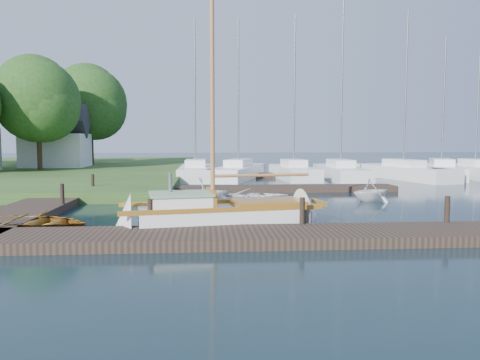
{
  "coord_description": "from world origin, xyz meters",
  "views": [
    {
      "loc": [
        -1.38,
        -18.67,
        2.84
      ],
      "look_at": [
        0.0,
        0.0,
        1.2
      ],
      "focal_mm": 35.0,
      "sensor_mm": 36.0,
      "label": 1
    }
  ],
  "objects": [
    {
      "name": "marina_boat_6",
      "position": [
        18.16,
        13.86,
        0.57
      ],
      "size": [
        2.74,
        7.49,
        9.86
      ],
      "rotation": [
        0.0,
        0.0,
        1.5
      ],
      "color": "white",
      "rests_on": "ground"
    },
    {
      "name": "marina_boat_4",
      "position": [
        12.75,
        13.74,
        0.57
      ],
      "size": [
        4.35,
        9.41,
        11.77
      ],
      "rotation": [
        0.0,
        0.0,
        1.82
      ],
      "color": "white",
      "rests_on": "ground"
    },
    {
      "name": "ground",
      "position": [
        0.0,
        0.0,
        0.0
      ],
      "size": [
        160.0,
        160.0,
        0.0
      ],
      "primitive_type": "plane",
      "color": "black",
      "rests_on": "ground"
    },
    {
      "name": "pontoon",
      "position": [
        10.0,
        16.0,
        0.15
      ],
      "size": [
        30.0,
        1.6,
        0.3
      ],
      "primitive_type": "cube",
      "color": "#2C211A",
      "rests_on": "ground"
    },
    {
      "name": "mooring_post_1",
      "position": [
        -3.0,
        -5.0,
        0.7
      ],
      "size": [
        0.16,
        0.16,
        0.8
      ],
      "primitive_type": "cylinder",
      "color": "black",
      "rests_on": "near_dock"
    },
    {
      "name": "tender_a",
      "position": [
        -1.14,
        1.57,
        0.36
      ],
      "size": [
        3.79,
        2.93,
        0.72
      ],
      "primitive_type": "imported",
      "rotation": [
        0.0,
        0.0,
        1.7
      ],
      "color": "white",
      "rests_on": "ground"
    },
    {
      "name": "left_dock",
      "position": [
        -8.0,
        2.0,
        0.15
      ],
      "size": [
        2.2,
        18.0,
        0.3
      ],
      "primitive_type": "cube",
      "color": "#2C211A",
      "rests_on": "ground"
    },
    {
      "name": "far_dock",
      "position": [
        2.0,
        6.5,
        0.15
      ],
      "size": [
        14.0,
        1.6,
        0.3
      ],
      "primitive_type": "cube",
      "color": "#2C211A",
      "rests_on": "ground"
    },
    {
      "name": "mooring_post_5",
      "position": [
        -7.0,
        5.0,
        0.7
      ],
      "size": [
        0.16,
        0.16,
        0.8
      ],
      "primitive_type": "cylinder",
      "color": "black",
      "rests_on": "left_dock"
    },
    {
      "name": "tender_d",
      "position": [
        6.23,
        2.17,
        0.57
      ],
      "size": [
        2.75,
        2.62,
        1.13
      ],
      "primitive_type": "imported",
      "rotation": [
        0.0,
        0.0,
        2.03
      ],
      "color": "white",
      "rests_on": "ground"
    },
    {
      "name": "tree_3",
      "position": [
        -14.0,
        18.05,
        5.81
      ],
      "size": [
        6.41,
        6.38,
        8.74
      ],
      "color": "#332114",
      "rests_on": "shore"
    },
    {
      "name": "mooring_post_2",
      "position": [
        1.5,
        -5.0,
        0.7
      ],
      "size": [
        0.16,
        0.16,
        0.8
      ],
      "primitive_type": "cylinder",
      "color": "black",
      "rests_on": "near_dock"
    },
    {
      "name": "dinghy",
      "position": [
        -6.63,
        -3.92,
        0.36
      ],
      "size": [
        4.15,
        3.55,
        0.73
      ],
      "primitive_type": "imported",
      "rotation": [
        0.0,
        0.0,
        1.22
      ],
      "color": "#8A5B1A",
      "rests_on": "ground"
    },
    {
      "name": "tender_b",
      "position": [
        -1.45,
        2.06,
        0.62
      ],
      "size": [
        2.49,
        2.19,
        1.24
      ],
      "primitive_type": "imported",
      "rotation": [
        0.0,
        0.0,
        1.5
      ],
      "color": "white",
      "rests_on": "ground"
    },
    {
      "name": "marina_boat_3",
      "position": [
        8.16,
        13.79,
        0.59
      ],
      "size": [
        2.48,
        8.65,
        13.2
      ],
      "rotation": [
        0.0,
        0.0,
        1.54
      ],
      "color": "white",
      "rests_on": "ground"
    },
    {
      "name": "mooring_post_3",
      "position": [
        6.0,
        -5.0,
        0.7
      ],
      "size": [
        0.16,
        0.16,
        0.8
      ],
      "primitive_type": "cylinder",
      "color": "black",
      "rests_on": "near_dock"
    },
    {
      "name": "near_dock",
      "position": [
        0.0,
        -6.0,
        0.15
      ],
      "size": [
        18.0,
        2.2,
        0.3
      ],
      "primitive_type": "cube",
      "color": "#2C211A",
      "rests_on": "ground"
    },
    {
      "name": "sailboat",
      "position": [
        -0.8,
        -3.97,
        0.34
      ],
      "size": [
        7.37,
        3.08,
        9.83
      ],
      "rotation": [
        0.0,
        0.0,
        0.16
      ],
      "color": "white",
      "rests_on": "ground"
    },
    {
      "name": "house_c",
      "position": [
        -14.0,
        22.0,
        2.58
      ],
      "size": [
        5.25,
        4.0,
        5.28
      ],
      "color": "silver",
      "rests_on": "shore"
    },
    {
      "name": "marina_boat_0",
      "position": [
        -2.08,
        14.53,
        0.58
      ],
      "size": [
        2.3,
        7.53,
        11.16
      ],
      "rotation": [
        0.0,
        0.0,
        1.56
      ],
      "color": "white",
      "rests_on": "ground"
    },
    {
      "name": "marina_boat_1",
      "position": [
        0.98,
        14.79,
        0.57
      ],
      "size": [
        4.86,
        8.73,
        11.27
      ],
      "rotation": [
        0.0,
        0.0,
        1.24
      ],
      "color": "white",
      "rests_on": "ground"
    },
    {
      "name": "tender_c",
      "position": [
        0.63,
        2.01,
        0.36
      ],
      "size": [
        3.6,
        2.66,
        0.72
      ],
      "primitive_type": "imported",
      "rotation": [
        0.0,
        0.0,
        1.62
      ],
      "color": "white",
      "rests_on": "ground"
    },
    {
      "name": "marina_boat_2",
      "position": [
        4.9,
        14.26,
        0.58
      ],
      "size": [
        2.65,
        7.22,
        11.47
      ],
      "rotation": [
        0.0,
        0.0,
        1.63
      ],
      "color": "white",
      "rests_on": "ground"
    },
    {
      "name": "marina_boat_5",
      "position": [
        16.0,
        14.59,
        0.56
      ],
      "size": [
        4.92,
        8.78,
        10.24
      ],
      "rotation": [
        0.0,
        0.0,
        1.23
      ],
      "color": "white",
      "rests_on": "ground"
    },
    {
      "name": "mooring_post_4",
      "position": [
        -7.0,
        0.0,
        0.7
      ],
      "size": [
        0.16,
        0.16,
        0.8
      ],
      "primitive_type": "cylinder",
      "color": "black",
      "rests_on": "left_dock"
    },
    {
      "name": "tree_7",
      "position": [
        -12.0,
        26.05,
        6.2
      ],
      "size": [
        6.83,
        6.83,
        9.38
      ],
      "color": "#332114",
      "rests_on": "shore"
    }
  ]
}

